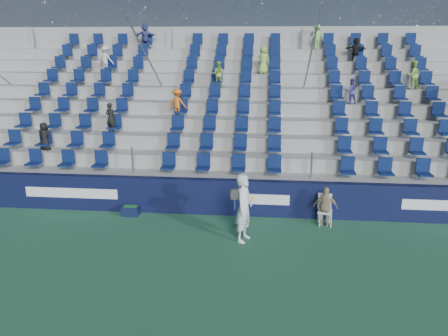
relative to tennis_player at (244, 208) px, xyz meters
The scene contains 7 objects.
ground 1.83m from the tennis_player, 126.94° to the right, with size 70.00×70.00×0.00m, color #296141.
sponsor_wall 2.17m from the tennis_player, 115.54° to the left, with size 24.00×0.32×1.20m.
grandstand 7.17m from the tennis_player, 97.49° to the left, with size 24.00×8.17×6.63m.
tennis_player is the anchor object (origin of this frame).
line_judge_chair 2.88m from the tennis_player, 30.09° to the left, with size 0.49×0.51×0.98m.
line_judge 2.80m from the tennis_player, 27.38° to the left, with size 0.74×0.31×1.26m, color tan.
ball_bin 4.19m from the tennis_player, 158.22° to the left, with size 0.57×0.37×0.32m.
Camera 1 is at (1.48, -10.33, 5.54)m, focal length 35.00 mm.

